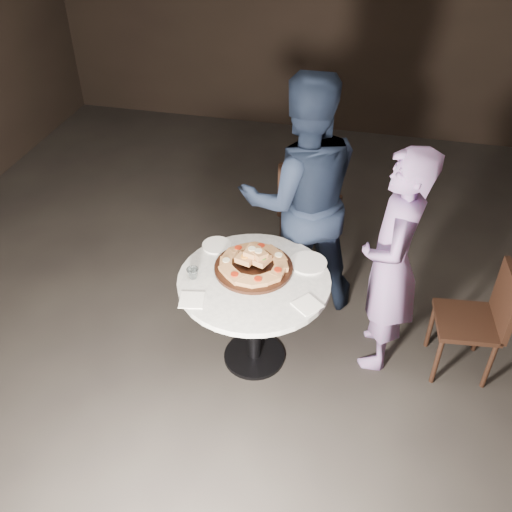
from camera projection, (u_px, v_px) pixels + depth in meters
The scene contains 13 objects.
floor at pixel (255, 349), 3.83m from camera, with size 7.00×7.00×0.00m, color black.
table at pixel (254, 295), 3.43m from camera, with size 0.95×0.95×0.68m.
serving_board at pixel (254, 268), 3.42m from camera, with size 0.47×0.47×0.02m, color black.
focaccia_pile at pixel (254, 262), 3.40m from camera, with size 0.43×0.42×0.11m.
plate_left at pixel (217, 245), 3.61m from camera, with size 0.18×0.18×0.01m, color white.
plate_right at pixel (308, 263), 3.46m from camera, with size 0.23×0.23×0.01m, color white.
water_glass at pixel (193, 273), 3.34m from camera, with size 0.07×0.07×0.07m, color silver.
napkin_near at pixel (192, 300), 3.20m from camera, with size 0.14×0.14×0.01m, color white.
napkin_far at pixel (307, 305), 3.17m from camera, with size 0.13×0.13×0.01m, color white.
chair_far at pixel (308, 204), 4.32m from camera, with size 0.46×0.47×0.87m.
chair_right at pixel (482, 316), 3.44m from camera, with size 0.42×0.40×0.78m.
diner_navy at pixel (301, 198), 3.74m from camera, with size 0.83×0.65×1.71m, color black.
diner_teal at pixel (392, 264), 3.35m from camera, with size 0.55×0.36×1.50m, color slate.
Camera 1 is at (0.61, -2.57, 2.84)m, focal length 40.00 mm.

